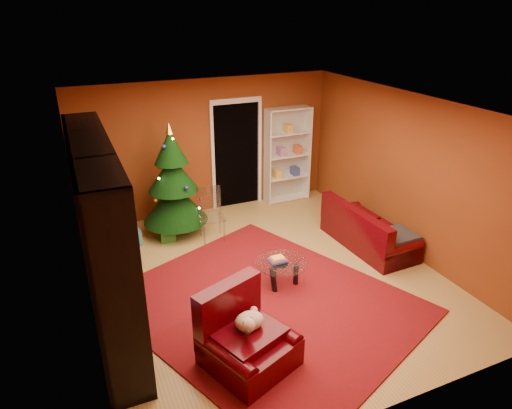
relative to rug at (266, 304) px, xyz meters
name	(u,v)px	position (x,y,z in m)	size (l,w,h in m)	color
floor	(266,278)	(0.31, 0.64, -0.04)	(5.00, 5.50, 0.05)	#A58444
ceiling	(268,106)	(0.31, 0.64, 2.61)	(5.00, 5.50, 0.05)	silver
wall_back	(207,147)	(0.31, 3.42, 1.29)	(5.00, 0.05, 2.60)	brown
wall_left	(79,232)	(-2.21, 0.64, 1.29)	(0.05, 5.50, 2.60)	brown
wall_right	(408,174)	(2.84, 0.64, 1.29)	(0.05, 5.50, 2.60)	brown
doorway	(237,156)	(0.91, 3.37, 1.04)	(1.06, 0.60, 2.16)	black
rug	(266,304)	(0.00, 0.00, 0.00)	(3.26, 3.80, 0.02)	maroon
media_unit	(103,238)	(-1.96, 0.55, 1.20)	(0.49, 3.17, 2.43)	black
christmas_tree	(173,182)	(-0.57, 2.63, 0.98)	(1.15, 1.15, 2.05)	black
gift_box_teal	(132,238)	(-1.38, 2.50, 0.12)	(0.27, 0.27, 0.27)	teal
gift_box_green	(168,234)	(-0.78, 2.41, 0.12)	(0.25, 0.25, 0.25)	#257224
gift_box_red	(186,215)	(-0.27, 3.08, 0.10)	(0.23, 0.23, 0.23)	maroon
white_bookshelf	(287,155)	(1.97, 3.21, 0.97)	(0.93, 0.33, 2.01)	white
armchair	(249,338)	(-0.65, -0.96, 0.37)	(0.98, 0.98, 0.77)	#390207
dog	(249,321)	(-0.62, -0.90, 0.56)	(0.40, 0.30, 0.25)	beige
sofa	(369,226)	(2.33, 0.84, 0.37)	(1.76, 0.79, 0.76)	#390207
coffee_table	(281,273)	(0.42, 0.36, 0.19)	(0.77, 0.77, 0.48)	gray
acrylic_chair	(212,217)	(-0.05, 2.15, 0.41)	(0.43, 0.47, 0.84)	#66605B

